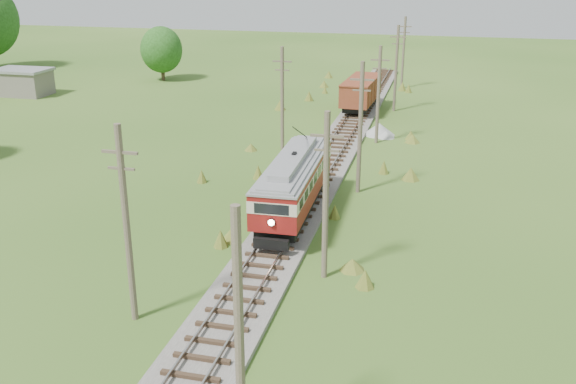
# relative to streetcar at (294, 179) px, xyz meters

# --- Properties ---
(railbed_main) EXTENTS (3.60, 96.00, 0.57)m
(railbed_main) POSITION_rel_streetcar_xyz_m (-0.00, 8.71, -2.36)
(railbed_main) COLOR #605B54
(railbed_main) RESTS_ON ground
(streetcar) EXTENTS (3.07, 11.98, 5.44)m
(streetcar) POSITION_rel_streetcar_xyz_m (0.00, 0.00, 0.00)
(streetcar) COLOR black
(streetcar) RESTS_ON ground
(gondola) EXTENTS (3.36, 9.04, 2.96)m
(gondola) POSITION_rel_streetcar_xyz_m (-0.00, 30.31, -0.39)
(gondola) COLOR black
(gondola) RESTS_ON ground
(gravel_pile) EXTENTS (2.99, 3.17, 1.09)m
(gravel_pile) POSITION_rel_streetcar_xyz_m (3.05, 21.32, -2.04)
(gravel_pile) COLOR gray
(gravel_pile) RESTS_ON ground
(utility_pole_r_1) EXTENTS (0.30, 0.30, 8.80)m
(utility_pole_r_1) POSITION_rel_streetcar_xyz_m (3.10, -20.29, 1.85)
(utility_pole_r_1) COLOR brown
(utility_pole_r_1) RESTS_ON ground
(utility_pole_r_2) EXTENTS (1.60, 0.30, 8.60)m
(utility_pole_r_2) POSITION_rel_streetcar_xyz_m (3.30, -7.29, 1.87)
(utility_pole_r_2) COLOR brown
(utility_pole_r_2) RESTS_ON ground
(utility_pole_r_3) EXTENTS (1.60, 0.30, 9.00)m
(utility_pole_r_3) POSITION_rel_streetcar_xyz_m (3.20, 5.71, 2.07)
(utility_pole_r_3) COLOR brown
(utility_pole_r_3) RESTS_ON ground
(utility_pole_r_4) EXTENTS (1.60, 0.30, 8.40)m
(utility_pole_r_4) POSITION_rel_streetcar_xyz_m (3.00, 18.71, 1.77)
(utility_pole_r_4) COLOR brown
(utility_pole_r_4) RESTS_ON ground
(utility_pole_r_5) EXTENTS (1.60, 0.30, 8.90)m
(utility_pole_r_5) POSITION_rel_streetcar_xyz_m (3.40, 31.71, 2.02)
(utility_pole_r_5) COLOR brown
(utility_pole_r_5) RESTS_ON ground
(utility_pole_r_6) EXTENTS (1.60, 0.30, 8.70)m
(utility_pole_r_6) POSITION_rel_streetcar_xyz_m (3.20, 44.71, 1.92)
(utility_pole_r_6) COLOR brown
(utility_pole_r_6) RESTS_ON ground
(utility_pole_l_a) EXTENTS (1.60, 0.30, 9.00)m
(utility_pole_l_a) POSITION_rel_streetcar_xyz_m (-4.20, -13.29, 2.07)
(utility_pole_l_a) COLOR brown
(utility_pole_l_a) RESTS_ON ground
(utility_pole_l_b) EXTENTS (1.60, 0.30, 8.60)m
(utility_pole_l_b) POSITION_rel_streetcar_xyz_m (-4.50, 14.71, 1.87)
(utility_pole_l_b) COLOR brown
(utility_pole_l_b) RESTS_ON ground
(tree_mid_a) EXTENTS (5.46, 5.46, 7.03)m
(tree_mid_a) POSITION_rel_streetcar_xyz_m (-28.00, 42.71, 1.47)
(tree_mid_a) COLOR #38281C
(tree_mid_a) RESTS_ON ground
(shed) EXTENTS (6.40, 4.40, 3.10)m
(shed) POSITION_rel_streetcar_xyz_m (-40.00, 29.71, -0.98)
(shed) COLOR slate
(shed) RESTS_ON ground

